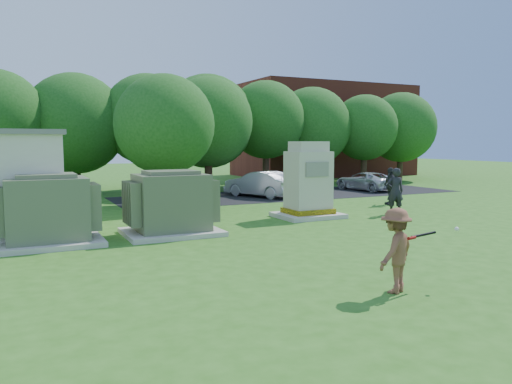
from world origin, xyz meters
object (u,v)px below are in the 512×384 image
picnic_table (186,201)px  car_dark (299,183)px  car_silver_a (261,184)px  transformer_left (47,212)px  generator_cabinet (308,184)px  car_white (183,188)px  batter (396,250)px  person_walking_right (390,186)px  person_by_generator (395,191)px  person_at_picnic (210,201)px  transformer_right (171,205)px  car_silver_b (365,181)px

picnic_table → car_dark: (8.58, 4.98, 0.10)m
car_silver_a → transformer_left: bearing=14.8°
transformer_left → generator_cabinet: generator_cabinet is taller
generator_cabinet → car_white: generator_cabinet is taller
batter → car_silver_a: batter is taller
generator_cabinet → person_walking_right: (5.67, 1.73, -0.42)m
person_by_generator → car_white: person_by_generator is taller
generator_cabinet → person_at_picnic: size_ratio=2.01×
transformer_right → car_silver_a: 11.49m
transformer_left → generator_cabinet: size_ratio=1.00×
picnic_table → batter: 12.63m
transformer_right → car_dark: transformer_right is taller
car_white → car_silver_a: bearing=-11.2°
person_at_picnic → person_by_generator: bearing=-12.4°
person_by_generator → car_dark: 9.29m
picnic_table → car_dark: bearing=30.1°
transformer_right → batter: 8.34m
transformer_left → generator_cabinet: 9.70m
batter → person_at_picnic: batter is taller
car_dark → transformer_right: bearing=-115.3°
picnic_table → car_white: 4.64m
generator_cabinet → car_silver_b: generator_cabinet is taller
generator_cabinet → car_dark: size_ratio=0.72×
person_by_generator → car_dark: (0.95, 9.24, -0.36)m
generator_cabinet → car_white: 8.31m
transformer_right → generator_cabinet: 6.05m
generator_cabinet → person_by_generator: bearing=-13.3°
car_white → transformer_right: bearing=-116.0°
car_dark → transformer_left: bearing=-123.7°
person_at_picnic → car_dark: 11.18m
person_by_generator → car_silver_a: (-2.04, 8.33, -0.26)m
generator_cabinet → car_white: size_ratio=0.79×
generator_cabinet → car_silver_b: 12.09m
car_silver_b → person_walking_right: bearing=54.0°
generator_cabinet → person_by_generator: size_ratio=1.56×
person_at_picnic → car_silver_a: 8.44m
transformer_left → car_white: size_ratio=0.78×
generator_cabinet → picnic_table: 5.27m
transformer_left → batter: transformer_left is taller
generator_cabinet → picnic_table: size_ratio=1.60×
transformer_right → car_white: (3.26, 9.03, -0.32)m
car_dark → batter: bearing=-92.9°
person_at_picnic → car_white: person_at_picnic is taller
car_silver_a → batter: bearing=49.4°
person_by_generator → car_silver_a: person_by_generator is taller
generator_cabinet → person_walking_right: bearing=17.0°
picnic_table → car_white: size_ratio=0.49×
batter → car_dark: batter is taller
batter → car_white: 17.11m
transformer_right → car_silver_a: size_ratio=0.70×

